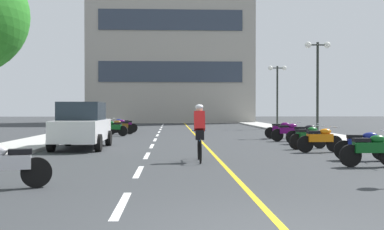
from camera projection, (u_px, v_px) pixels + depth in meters
The scene contains 33 objects.
ground_plane at pixel (192, 136), 26.62m from camera, with size 140.00×140.00×0.00m, color #2D3033.
curb_left at pixel (75, 133), 29.30m from camera, with size 2.40×72.00×0.12m, color #A8A8A3.
curb_right at pixel (303, 132), 29.94m from camera, with size 2.40×72.00×0.12m, color #A8A8A3.
lane_dash_0 at pixel (121, 205), 7.56m from camera, with size 0.14×2.20×0.01m, color silver.
lane_dash_1 at pixel (139, 172), 11.55m from camera, with size 0.14×2.20×0.01m, color silver.
lane_dash_2 at pixel (147, 156), 15.55m from camera, with size 0.14×2.20×0.01m, color silver.
lane_dash_3 at pixel (152, 146), 19.54m from camera, with size 0.14×2.20×0.01m, color silver.
lane_dash_4 at pixel (155, 140), 23.54m from camera, with size 0.14×2.20×0.01m, color silver.
lane_dash_5 at pixel (157, 135), 27.53m from camera, with size 0.14×2.20×0.01m, color silver.
lane_dash_6 at pixel (159, 132), 31.53m from camera, with size 0.14×2.20×0.01m, color silver.
lane_dash_7 at pixel (160, 129), 35.53m from camera, with size 0.14×2.20×0.01m, color silver.
lane_dash_8 at pixel (162, 127), 39.52m from camera, with size 0.14×2.20×0.01m, color silver.
lane_dash_9 at pixel (162, 126), 43.52m from camera, with size 0.14×2.20×0.01m, color silver.
lane_dash_10 at pixel (163, 124), 47.51m from camera, with size 0.14×2.20×0.01m, color silver.
lane_dash_11 at pixel (164, 123), 51.51m from camera, with size 0.14×2.20×0.01m, color silver.
centre_line_yellow at pixel (194, 133), 29.63m from camera, with size 0.12×66.00×0.01m, color gold.
office_building at pixel (171, 42), 54.11m from camera, with size 18.43×7.51×18.57m.
street_lamp_mid at pixel (318, 67), 26.59m from camera, with size 1.46×0.36×5.25m.
street_lamp_far at pixel (277, 82), 36.79m from camera, with size 1.46×0.36×4.83m.
parked_car_near at pixel (82, 125), 18.37m from camera, with size 1.92×4.20×1.82m.
motorcycle_0 at pixel (6, 165), 9.07m from camera, with size 1.67×0.69×0.92m.
motorcycle_1 at pixel (371, 149), 12.56m from camera, with size 1.70×0.60×0.92m.
motorcycle_2 at pixel (364, 145), 14.09m from camera, with size 1.69×0.63×0.92m.
motorcycle_3 at pixel (320, 139), 16.73m from camera, with size 1.70×0.60×0.92m.
motorcycle_4 at pixel (308, 137), 18.19m from camera, with size 1.64×0.79×0.92m.
motorcycle_5 at pixel (306, 134), 20.54m from camera, with size 1.70×0.60×0.92m.
motorcycle_6 at pixel (289, 131), 22.43m from camera, with size 1.70×0.60×0.92m.
motorcycle_7 at pixel (281, 130), 24.50m from camera, with size 1.69×0.61×0.92m.
motorcycle_8 at pixel (114, 128), 26.88m from camera, with size 1.66×0.72×0.92m.
motorcycle_9 at pixel (120, 127), 28.66m from camera, with size 1.69×0.63×0.92m.
motorcycle_10 at pixel (124, 125), 30.75m from camera, with size 1.69×0.62×0.92m.
motorcycle_11 at pixel (121, 125), 32.37m from camera, with size 1.70×0.60×0.92m.
cyclist_rider at pixel (200, 131), 13.87m from camera, with size 0.42×1.77×1.71m.
Camera 1 is at (-1.20, -5.58, 1.55)m, focal length 43.90 mm.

